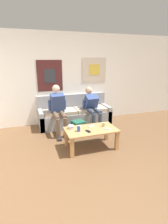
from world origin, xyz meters
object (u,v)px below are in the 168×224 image
object	(u,v)px
backpack	(79,129)
drink_can_blue	(79,128)
ceramic_bowl	(71,127)
game_controller_near_right	(79,126)
game_controller_far_center	(92,126)
couch	(75,115)
coffee_table	(91,132)
person_seated_adult	(58,108)
game_controller_near_left	(107,129)
pillar_candle	(104,124)
person_seated_teen	(92,106)
cell_phone	(88,131)

from	to	relation	value
backpack	drink_can_blue	distance (m)	0.82
ceramic_bowl	game_controller_near_right	xyz separation A→B (m)	(0.19, 0.03, -0.03)
game_controller_near_right	game_controller_far_center	size ratio (longest dim) A/B	0.99
couch	coffee_table	distance (m)	1.48
coffee_table	game_controller_far_center	size ratio (longest dim) A/B	7.81
couch	game_controller_far_center	bearing A→B (deg)	-89.89
person_seated_adult	game_controller_far_center	bearing A→B (deg)	-60.76
ceramic_bowl	game_controller_near_right	bearing A→B (deg)	7.92
ceramic_bowl	game_controller_near_left	distance (m)	0.75
pillar_candle	ceramic_bowl	bearing A→B (deg)	171.96
coffee_table	person_seated_adult	bearing A→B (deg)	113.83
backpack	game_controller_near_left	xyz separation A→B (m)	(0.37, -0.82, 0.26)
person_seated_teen	game_controller_near_left	distance (m)	1.31
cell_phone	backpack	bearing A→B (deg)	87.28
drink_can_blue	game_controller_near_right	size ratio (longest dim) A/B	0.91
person_seated_teen	drink_can_blue	xyz separation A→B (m)	(-0.75, -1.20, -0.11)
drink_can_blue	backpack	bearing A→B (deg)	73.52
person_seated_teen	pillar_candle	distance (m)	1.12
coffee_table	game_controller_near_left	world-z (taller)	game_controller_near_left
coffee_table	game_controller_near_left	distance (m)	0.34
couch	pillar_candle	distance (m)	1.46
cell_phone	couch	bearing A→B (deg)	84.19
ceramic_bowl	couch	bearing A→B (deg)	71.41
person_seated_teen	backpack	distance (m)	0.83
couch	person_seated_teen	world-z (taller)	person_seated_teen
person_seated_adult	game_controller_near_left	distance (m)	1.47
cell_phone	drink_can_blue	bearing A→B (deg)	158.32
ceramic_bowl	game_controller_near_right	size ratio (longest dim) A/B	1.05
person_seated_teen	coffee_table	bearing A→B (deg)	-111.91
cell_phone	ceramic_bowl	bearing A→B (deg)	137.39
couch	cell_phone	world-z (taller)	couch
person_seated_adult	drink_can_blue	size ratio (longest dim) A/B	9.69
pillar_candle	drink_can_blue	distance (m)	0.60
coffee_table	game_controller_near_left	xyz separation A→B (m)	(0.31, -0.13, 0.09)
person_seated_teen	pillar_candle	world-z (taller)	person_seated_teen
person_seated_teen	game_controller_near_left	bearing A→B (deg)	-97.09
game_controller_near_right	pillar_candle	bearing A→B (deg)	-13.71
drink_can_blue	game_controller_near_left	size ratio (longest dim) A/B	0.93
person_seated_teen	cell_phone	size ratio (longest dim) A/B	7.34
backpack	game_controller_far_center	xyz separation A→B (m)	(0.13, -0.56, 0.26)
pillar_candle	backpack	bearing A→B (deg)	120.98
couch	person_seated_teen	size ratio (longest dim) A/B	1.88
couch	ceramic_bowl	xyz separation A→B (m)	(-0.45, -1.32, 0.18)
person_seated_adult	ceramic_bowl	bearing A→B (deg)	-84.33
ceramic_bowl	pillar_candle	world-z (taller)	pillar_candle
backpack	couch	bearing A→B (deg)	81.11
person_seated_adult	cell_phone	size ratio (longest dim) A/B	8.17
person_seated_teen	person_seated_adult	bearing A→B (deg)	-176.03
pillar_candle	game_controller_near_left	xyz separation A→B (m)	(-0.01, -0.18, -0.03)
coffee_table	ceramic_bowl	xyz separation A→B (m)	(-0.39, 0.16, 0.12)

